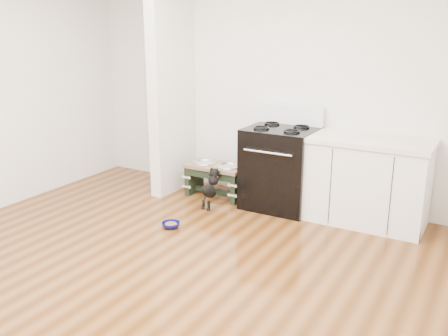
# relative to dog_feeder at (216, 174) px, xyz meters

# --- Properties ---
(ground) EXTENTS (5.00, 5.00, 0.00)m
(ground) POSITION_rel_dog_feeder_xyz_m (0.56, -2.09, -0.29)
(ground) COLOR #49270D
(ground) RESTS_ON ground
(room_shell) EXTENTS (5.00, 5.00, 5.00)m
(room_shell) POSITION_rel_dog_feeder_xyz_m (0.56, -2.09, 1.33)
(room_shell) COLOR silver
(room_shell) RESTS_ON ground
(partition_wall) EXTENTS (0.15, 0.80, 2.70)m
(partition_wall) POSITION_rel_dog_feeder_xyz_m (-0.62, 0.01, 1.06)
(partition_wall) COLOR silver
(partition_wall) RESTS_ON ground
(oven_range) EXTENTS (0.76, 0.69, 1.14)m
(oven_range) POSITION_rel_dog_feeder_xyz_m (0.81, 0.07, 0.19)
(oven_range) COLOR black
(oven_range) RESTS_ON ground
(cabinet_run) EXTENTS (1.24, 0.64, 0.91)m
(cabinet_run) POSITION_rel_dog_feeder_xyz_m (1.79, 0.09, 0.17)
(cabinet_run) COLOR white
(cabinet_run) RESTS_ON ground
(dog_feeder) EXTENTS (0.73, 0.39, 0.42)m
(dog_feeder) POSITION_rel_dog_feeder_xyz_m (0.00, 0.00, 0.00)
(dog_feeder) COLOR black
(dog_feeder) RESTS_ON ground
(puppy) EXTENTS (0.13, 0.38, 0.44)m
(puppy) POSITION_rel_dog_feeder_xyz_m (0.13, -0.34, -0.04)
(puppy) COLOR black
(puppy) RESTS_ON ground
(floor_bowl) EXTENTS (0.21, 0.21, 0.06)m
(floor_bowl) POSITION_rel_dog_feeder_xyz_m (0.09, -1.07, -0.25)
(floor_bowl) COLOR #0B0C53
(floor_bowl) RESTS_ON ground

